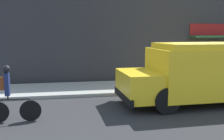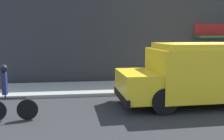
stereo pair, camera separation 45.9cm
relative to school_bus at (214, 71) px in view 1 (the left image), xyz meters
name	(u,v)px [view 1 (the left image)]	position (x,y,z in m)	size (l,w,h in m)	color
ground_plane	(196,92)	(0.19, 1.58, -1.16)	(70.00, 70.00, 0.00)	#2B2B2D
sidewalk	(183,85)	(0.19, 2.93, -1.09)	(28.00, 2.70, 0.13)	#999993
storefront	(171,39)	(0.26, 4.65, 1.04)	(17.71, 1.03, 4.37)	#2D2D33
school_bus	(214,71)	(0.00, 0.00, 0.00)	(6.48, 2.75, 2.18)	yellow
cyclist	(9,94)	(-6.95, -0.96, -0.33)	(1.51, 0.22, 1.65)	black
trash_bin	(152,77)	(-1.40, 2.80, -0.63)	(0.63, 0.63, 0.79)	#2D5138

